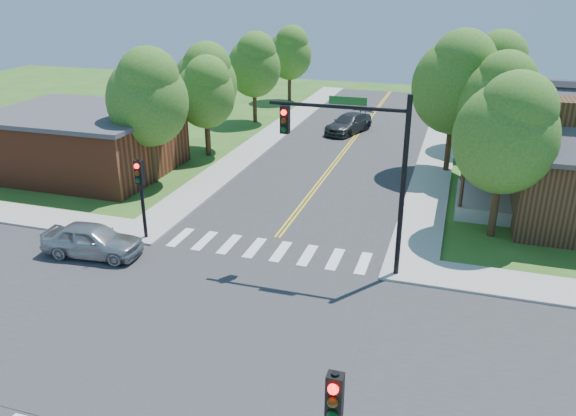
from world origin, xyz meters
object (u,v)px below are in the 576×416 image
(car_silver, at_px, (92,241))
(car_dgrey, at_px, (349,124))
(signal_mast_ne, at_px, (359,155))
(signal_pole_nw, at_px, (140,184))

(car_silver, bearing_deg, car_dgrey, -19.36)
(signal_mast_ne, relative_size, car_dgrey, 1.38)
(signal_mast_ne, height_order, car_silver, signal_mast_ne)
(signal_mast_ne, xyz_separation_m, car_silver, (-10.78, -2.09, -4.13))
(car_dgrey, bearing_deg, signal_mast_ne, -58.91)
(car_silver, bearing_deg, signal_mast_ne, -83.83)
(car_silver, relative_size, car_dgrey, 0.84)
(signal_pole_nw, bearing_deg, car_silver, -121.31)
(signal_mast_ne, distance_m, car_silver, 11.73)
(car_dgrey, bearing_deg, signal_pole_nw, -83.93)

